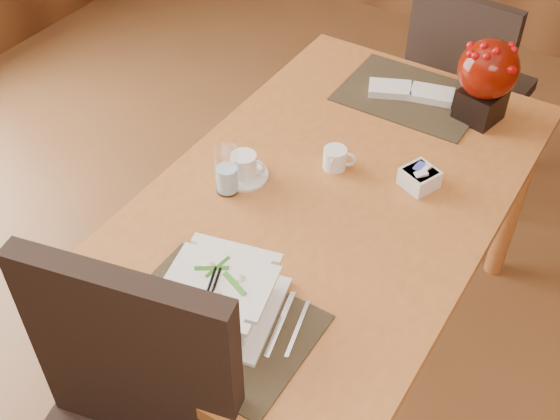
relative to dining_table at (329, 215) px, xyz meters
The scene contains 12 objects.
dining_table is the anchor object (origin of this frame).
placemat_near 0.56m from the dining_table, 90.00° to the right, with size 0.45×0.33×0.01m, color black.
placemat_far 0.56m from the dining_table, 90.00° to the left, with size 0.45×0.33×0.01m, color black.
soup_setting 0.53m from the dining_table, 91.57° to the right, with size 0.32×0.32×0.11m.
coffee_cup 0.28m from the dining_table, 162.05° to the right, with size 0.14×0.14×0.08m.
water_glass 0.34m from the dining_table, 148.45° to the right, with size 0.07×0.07×0.15m, color white.
creamer_jug 0.17m from the dining_table, 112.81° to the left, with size 0.09×0.09×0.06m, color silver, non-canonical shape.
sugar_caddy 0.28m from the dining_table, 37.21° to the left, with size 0.09×0.09×0.05m, color silver.
berry_decor 0.64m from the dining_table, 67.51° to the left, with size 0.18×0.18×0.27m.
napkins_far 0.56m from the dining_table, 89.26° to the left, with size 0.27×0.10×0.02m, color silver, non-canonical shape.
bread_plate 0.72m from the dining_table, 114.99° to the right, with size 0.16×0.16×0.01m, color silver.
far_chair 1.10m from the dining_table, 89.09° to the left, with size 0.46×0.46×0.92m.
Camera 1 is at (0.65, -0.72, 2.06)m, focal length 45.00 mm.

